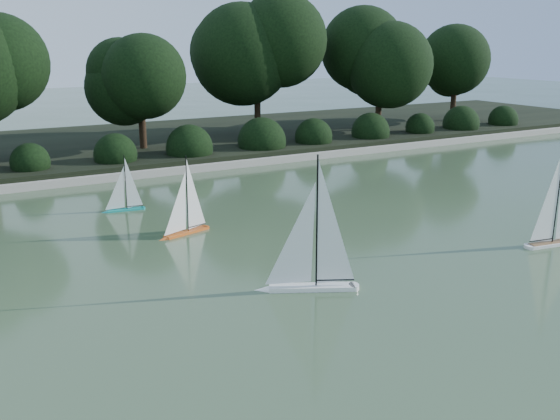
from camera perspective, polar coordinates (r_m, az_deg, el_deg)
name	(u,v)px	position (r m, az deg, el deg)	size (l,w,h in m)	color
ground	(356,316)	(7.78, 6.92, -9.58)	(80.00, 80.00, 0.00)	#2D4127
pond_coping	(135,174)	(15.56, -13.13, 3.19)	(40.00, 0.35, 0.18)	gray
far_bank	(94,148)	(19.36, -16.61, 5.47)	(40.00, 8.00, 0.30)	black
tree_line	(147,63)	(17.93, -12.11, 13.05)	(26.31, 3.93, 4.39)	black
shrub_hedge	(123,154)	(16.34, -14.13, 4.99)	(29.10, 1.10, 1.10)	black
sailboat_white_a	(304,268)	(8.38, 2.22, -5.33)	(1.35, 0.82, 1.95)	white
sailboat_orange	(182,222)	(10.85, -8.93, -1.08)	(1.06, 0.45, 1.45)	#D75C1E
sailboat_teal	(121,202)	(12.60, -14.30, 0.73)	(0.87, 0.24, 1.19)	teal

